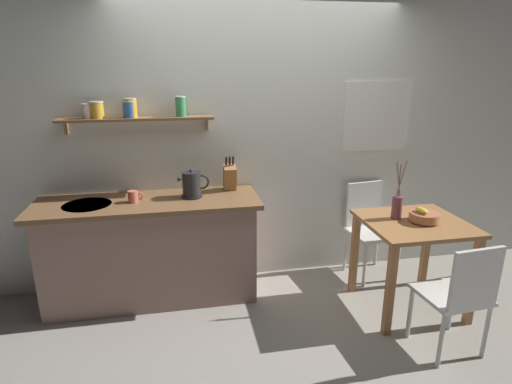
# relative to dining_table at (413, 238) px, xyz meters

# --- Properties ---
(ground_plane) EXTENTS (14.00, 14.00, 0.00)m
(ground_plane) POSITION_rel_dining_table_xyz_m (-1.11, 0.23, -0.63)
(ground_plane) COLOR gray
(back_wall) EXTENTS (6.80, 0.11, 2.70)m
(back_wall) POSITION_rel_dining_table_xyz_m (-0.91, 0.88, 0.72)
(back_wall) COLOR silver
(back_wall) RESTS_ON ground_plane
(kitchen_counter) EXTENTS (1.83, 0.63, 0.92)m
(kitchen_counter) POSITION_rel_dining_table_xyz_m (-2.12, 0.55, -0.17)
(kitchen_counter) COLOR gray
(kitchen_counter) RESTS_ON ground_plane
(wall_shelf) EXTENTS (1.25, 0.20, 0.30)m
(wall_shelf) POSITION_rel_dining_table_xyz_m (-2.20, 0.72, 0.97)
(wall_shelf) COLOR brown
(dining_table) EXTENTS (0.80, 0.75, 0.78)m
(dining_table) POSITION_rel_dining_table_xyz_m (0.00, 0.00, 0.00)
(dining_table) COLOR #9E6B3D
(dining_table) RESTS_ON ground_plane
(dining_chair_near) EXTENTS (0.46, 0.44, 0.87)m
(dining_chair_near) POSITION_rel_dining_table_xyz_m (-0.00, -0.62, -0.14)
(dining_chair_near) COLOR silver
(dining_chair_near) RESTS_ON ground_plane
(dining_chair_far) EXTENTS (0.47, 0.46, 0.90)m
(dining_chair_far) POSITION_rel_dining_table_xyz_m (-0.07, 0.65, -0.13)
(dining_chair_far) COLOR silver
(dining_chair_far) RESTS_ON ground_plane
(fruit_bowl) EXTENTS (0.23, 0.23, 0.12)m
(fruit_bowl) POSITION_rel_dining_table_xyz_m (0.05, -0.03, 0.19)
(fruit_bowl) COLOR #BC704C
(fruit_bowl) RESTS_ON dining_table
(twig_vase) EXTENTS (0.09, 0.08, 0.49)m
(twig_vase) POSITION_rel_dining_table_xyz_m (-0.12, 0.09, 0.25)
(twig_vase) COLOR brown
(twig_vase) RESTS_ON dining_table
(electric_kettle) EXTENTS (0.26, 0.18, 0.24)m
(electric_kettle) POSITION_rel_dining_table_xyz_m (-1.75, 0.55, 0.39)
(electric_kettle) COLOR black
(electric_kettle) RESTS_ON kitchen_counter
(knife_block) EXTENTS (0.11, 0.17, 0.31)m
(knife_block) POSITION_rel_dining_table_xyz_m (-1.41, 0.69, 0.40)
(knife_block) COLOR #9E6B3D
(knife_block) RESTS_ON kitchen_counter
(coffee_mug_by_sink) EXTENTS (0.12, 0.08, 0.10)m
(coffee_mug_by_sink) POSITION_rel_dining_table_xyz_m (-2.22, 0.50, 0.33)
(coffee_mug_by_sink) COLOR #C6664C
(coffee_mug_by_sink) RESTS_ON kitchen_counter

